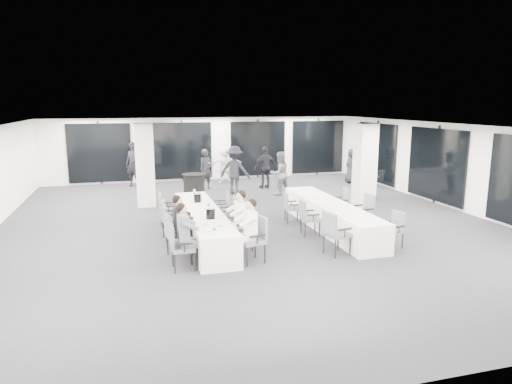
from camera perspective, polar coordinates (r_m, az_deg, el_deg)
room at (r=14.32m, az=1.49°, el=2.77°), size 14.04×16.04×2.84m
column_left at (r=15.78m, az=-13.73°, el=3.28°), size 0.60×0.60×2.80m
column_right at (r=15.51m, az=13.43°, el=3.16°), size 0.60×0.60×2.80m
banquet_table_main at (r=11.88m, az=-6.64°, el=-4.08°), size 0.90×5.00×0.75m
banquet_table_side at (r=12.83m, az=9.28°, el=-2.99°), size 0.90×5.00×0.75m
cocktail_table at (r=15.53m, az=-7.74°, el=0.25°), size 0.80×0.80×1.11m
chair_main_left_near at (r=9.76m, az=-9.62°, el=-6.47°), size 0.50×0.56×0.97m
chair_main_left_second at (r=10.55m, az=-10.12°, el=-5.02°), size 0.59×0.63×1.01m
chair_main_left_mid at (r=11.45m, az=-10.56°, el=-3.84°), size 0.50×0.56×0.98m
chair_main_left_fourth at (r=12.28m, az=-10.91°, el=-2.90°), size 0.57×0.60×0.95m
chair_main_left_far at (r=13.24m, az=-11.27°, el=-1.89°), size 0.49×0.54×0.94m
chair_main_right_near at (r=10.09m, az=-0.13°, el=-5.52°), size 0.63×0.66×1.03m
chair_main_right_second at (r=10.95m, az=-1.40°, el=-4.14°), size 0.54×0.60×1.04m
chair_main_right_mid at (r=11.65m, az=-2.31°, el=-3.29°), size 0.59×0.63×1.01m
chair_main_right_fourth at (r=12.48m, az=-3.26°, el=-2.50°), size 0.53×0.57×0.94m
chair_main_right_far at (r=13.38m, az=-4.12°, el=-1.61°), size 0.53×0.57×0.93m
chair_side_left_near at (r=10.67m, az=9.75°, el=-4.78°), size 0.62×0.65×1.02m
chair_side_left_mid at (r=12.14m, az=6.45°, el=-2.95°), size 0.51×0.56×0.94m
chair_side_left_far at (r=13.38m, az=4.30°, el=-1.70°), size 0.50×0.54×0.89m
chair_side_right_near at (r=11.60m, az=16.91°, el=-4.21°), size 0.53×0.56×0.88m
chair_side_right_mid at (r=12.82m, az=13.43°, el=-2.22°), size 0.55×0.60×1.02m
chair_side_right_far at (r=14.02m, az=10.69°, el=-1.13°), size 0.51×0.56×0.95m
seated_guest_a at (r=9.71m, az=-8.69°, el=-4.94°), size 0.50×0.38×1.44m
seated_guest_b at (r=10.51m, az=-9.25°, el=-3.70°), size 0.50×0.38×1.44m
seated_guest_c at (r=9.97m, az=-1.05°, el=-4.38°), size 0.50×0.38×1.44m
seated_guest_d at (r=10.85m, az=-2.30°, el=-3.09°), size 0.50×0.38×1.44m
standing_guest_a at (r=18.56m, az=-6.29°, el=3.18°), size 0.83×0.77×1.83m
standing_guest_b at (r=17.25m, az=2.96°, el=2.70°), size 1.02×0.78×1.88m
standing_guest_c at (r=17.46m, az=-2.67°, el=3.14°), size 1.51×1.27×2.08m
standing_guest_d at (r=18.59m, az=1.18°, el=3.45°), size 1.25×0.84×1.96m
standing_guest_e at (r=20.19m, az=11.90°, el=3.48°), size 0.71×0.93×1.71m
standing_guest_f at (r=19.99m, az=-3.86°, el=3.76°), size 1.69×0.74×1.80m
standing_guest_g at (r=19.61m, az=-15.08°, el=3.71°), size 0.98×0.94×2.12m
standing_guest_h at (r=17.30m, az=14.03°, el=2.36°), size 0.71×0.99×1.85m
ice_bucket_near at (r=10.93m, az=-5.70°, el=-2.70°), size 0.22×0.22×0.25m
ice_bucket_far at (r=12.77m, az=-7.33°, el=-0.74°), size 0.20×0.20×0.23m
water_bottle_a at (r=9.73m, az=-5.21°, el=-4.52°), size 0.07×0.07×0.22m
water_bottle_b at (r=12.04m, az=-5.93°, el=-1.47°), size 0.07×0.07×0.22m
water_bottle_c at (r=13.58m, az=-7.70°, el=-0.09°), size 0.07×0.07×0.20m
plate_a at (r=10.38m, az=-6.28°, el=-4.11°), size 0.18×0.18×0.03m
plate_b at (r=10.25m, az=-4.51°, el=-4.27°), size 0.21×0.21×0.03m
plate_c at (r=11.31m, az=-5.94°, el=-2.82°), size 0.19×0.19×0.03m
wine_glass at (r=9.73m, az=-3.08°, el=-4.20°), size 0.08×0.08×0.21m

